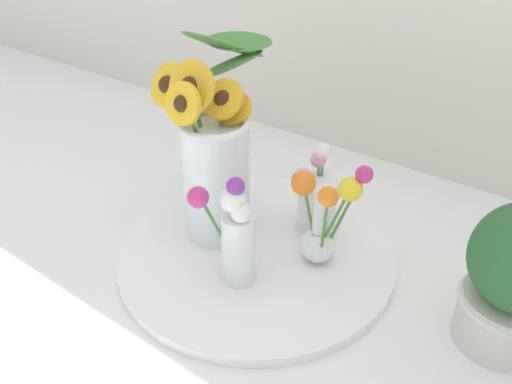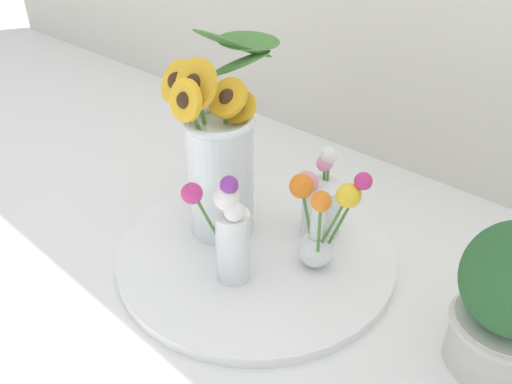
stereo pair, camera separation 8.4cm
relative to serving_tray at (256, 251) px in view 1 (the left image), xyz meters
name	(u,v)px [view 1 (the left image)]	position (x,y,z in m)	size (l,w,h in m)	color
ground_plane	(235,278)	(0.01, -0.07, -0.01)	(6.00, 6.00, 0.00)	white
serving_tray	(256,251)	(0.00, 0.00, 0.00)	(0.50, 0.50, 0.02)	white
mason_jar_sunflowers	(215,162)	(-0.09, 0.00, 0.16)	(0.20, 0.20, 0.37)	silver
vase_small_center	(236,235)	(0.02, -0.09, 0.10)	(0.09, 0.09, 0.20)	white
vase_bulb_right	(323,220)	(0.11, 0.04, 0.10)	(0.12, 0.12, 0.19)	white
vase_small_back	(315,197)	(0.05, 0.12, 0.08)	(0.08, 0.09, 0.17)	white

